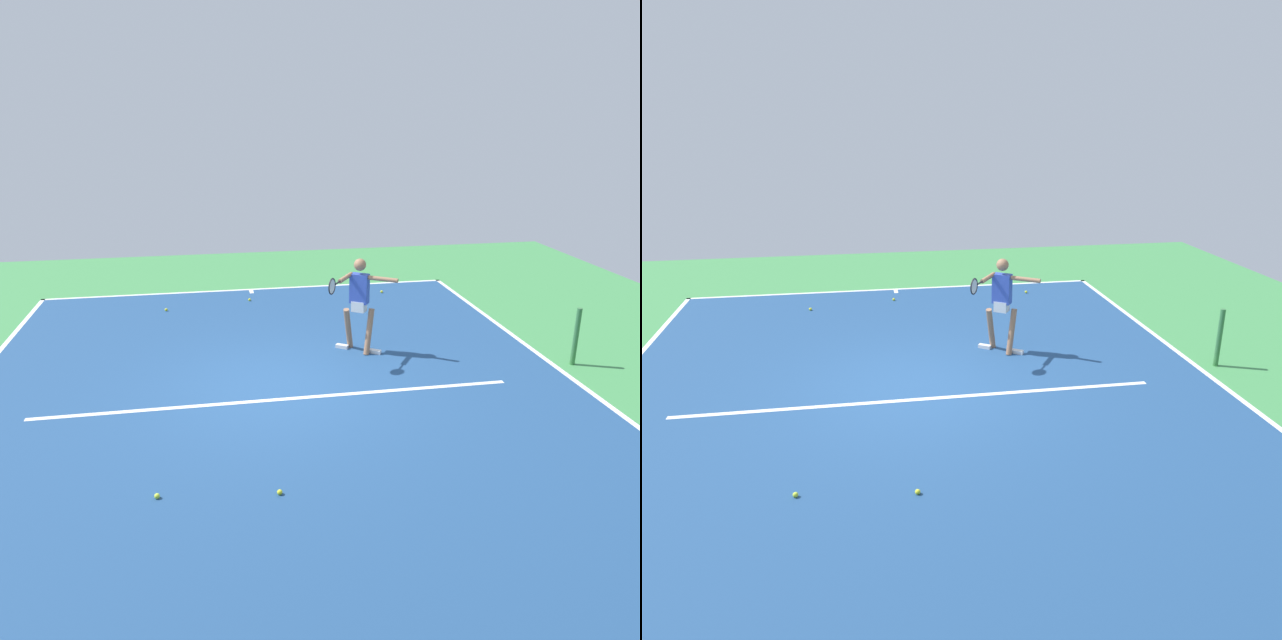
# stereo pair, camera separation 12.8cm
# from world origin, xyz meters

# --- Properties ---
(ground_plane) EXTENTS (20.47, 20.47, 0.00)m
(ground_plane) POSITION_xyz_m (0.00, 0.00, 0.00)
(ground_plane) COLOR #428E4C
(court_surface) EXTENTS (10.19, 11.93, 0.00)m
(court_surface) POSITION_xyz_m (0.00, 0.00, 0.00)
(court_surface) COLOR navy
(court_surface) RESTS_ON ground_plane
(court_line_baseline_near) EXTENTS (10.19, 0.10, 0.01)m
(court_line_baseline_near) POSITION_xyz_m (0.00, -5.92, 0.00)
(court_line_baseline_near) COLOR white
(court_line_baseline_near) RESTS_ON ground_plane
(court_line_sideline_left) EXTENTS (0.10, 11.93, 0.01)m
(court_line_sideline_left) POSITION_xyz_m (-5.04, 0.00, 0.00)
(court_line_sideline_left) COLOR white
(court_line_sideline_left) RESTS_ON ground_plane
(court_line_service) EXTENTS (7.64, 0.10, 0.01)m
(court_line_service) POSITION_xyz_m (0.00, 0.48, 0.00)
(court_line_service) COLOR white
(court_line_service) RESTS_ON ground_plane
(court_line_centre_mark) EXTENTS (0.10, 0.30, 0.01)m
(court_line_centre_mark) POSITION_xyz_m (0.00, -5.72, 0.00)
(court_line_centre_mark) COLOR white
(court_line_centre_mark) RESTS_ON ground_plane
(net_post) EXTENTS (0.09, 0.09, 1.07)m
(net_post) POSITION_xyz_m (-5.39, 0.00, 0.54)
(net_post) COLOR #38753D
(net_post) RESTS_ON ground_plane
(tennis_player) EXTENTS (1.37, 1.09, 1.82)m
(tennis_player) POSITION_xyz_m (-1.71, -1.30, 1.05)
(tennis_player) COLOR #9E7051
(tennis_player) RESTS_ON ground_plane
(tennis_ball_by_sideline) EXTENTS (0.07, 0.07, 0.07)m
(tennis_ball_by_sideline) POSITION_xyz_m (1.73, 2.83, 0.03)
(tennis_ball_by_sideline) COLOR #C6E53D
(tennis_ball_by_sideline) RESTS_ON ground_plane
(tennis_ball_by_baseline) EXTENTS (0.07, 0.07, 0.07)m
(tennis_ball_by_baseline) POSITION_xyz_m (0.29, 3.01, 0.03)
(tennis_ball_by_baseline) COLOR yellow
(tennis_ball_by_baseline) RESTS_ON ground_plane
(tennis_ball_centre_court) EXTENTS (0.07, 0.07, 0.07)m
(tennis_ball_centre_court) POSITION_xyz_m (0.10, -4.93, 0.03)
(tennis_ball_centre_court) COLOR yellow
(tennis_ball_centre_court) RESTS_ON ground_plane
(tennis_ball_near_service_line) EXTENTS (0.07, 0.07, 0.07)m
(tennis_ball_near_service_line) POSITION_xyz_m (-3.22, -5.03, 0.03)
(tennis_ball_near_service_line) COLOR yellow
(tennis_ball_near_service_line) RESTS_ON ground_plane
(tennis_ball_near_player) EXTENTS (0.07, 0.07, 0.07)m
(tennis_ball_near_player) POSITION_xyz_m (2.04, -4.48, 0.03)
(tennis_ball_near_player) COLOR yellow
(tennis_ball_near_player) RESTS_ON ground_plane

